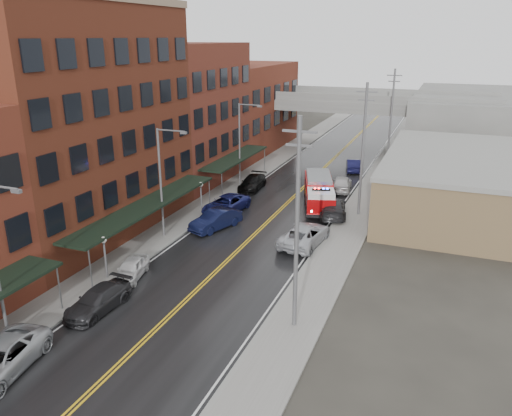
% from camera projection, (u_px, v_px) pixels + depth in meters
% --- Properties ---
extents(road, '(11.00, 160.00, 0.02)m').
position_uv_depth(road, '(266.00, 223.00, 44.11)').
color(road, black).
rests_on(road, ground).
extents(sidewalk_left, '(3.00, 160.00, 0.15)m').
position_uv_depth(sidewalk_left, '(193.00, 212.00, 46.60)').
color(sidewalk_left, slate).
rests_on(sidewalk_left, ground).
extents(sidewalk_right, '(3.00, 160.00, 0.15)m').
position_uv_depth(sidewalk_right, '(348.00, 234.00, 41.58)').
color(sidewalk_right, slate).
rests_on(sidewalk_right, ground).
extents(curb_left, '(0.30, 160.00, 0.15)m').
position_uv_depth(curb_left, '(209.00, 215.00, 46.03)').
color(curb_left, gray).
rests_on(curb_left, ground).
extents(curb_right, '(0.30, 160.00, 0.15)m').
position_uv_depth(curb_right, '(329.00, 231.00, 42.15)').
color(curb_right, gray).
rests_on(curb_right, ground).
extents(brick_building_b, '(9.00, 20.00, 18.00)m').
position_uv_depth(brick_building_b, '(80.00, 125.00, 39.58)').
color(brick_building_b, '#5C2718').
rests_on(brick_building_b, ground).
extents(brick_building_c, '(9.00, 15.00, 15.00)m').
position_uv_depth(brick_building_c, '(187.00, 114.00, 55.48)').
color(brick_building_c, brown).
rests_on(brick_building_c, ground).
extents(brick_building_far, '(9.00, 20.00, 12.00)m').
position_uv_depth(brick_building_far, '(247.00, 107.00, 71.38)').
color(brick_building_far, maroon).
rests_on(brick_building_far, ground).
extents(tan_building, '(14.00, 22.00, 5.00)m').
position_uv_depth(tan_building, '(464.00, 185.00, 46.61)').
color(tan_building, brown).
rests_on(tan_building, ground).
extents(right_far_block, '(18.00, 30.00, 8.00)m').
position_uv_depth(right_far_block, '(479.00, 122.00, 71.84)').
color(right_far_block, slate).
rests_on(right_far_block, ground).
extents(awning_1, '(2.60, 18.00, 3.09)m').
position_uv_depth(awning_1, '(148.00, 205.00, 39.55)').
color(awning_1, black).
rests_on(awning_1, ground).
extents(awning_2, '(2.60, 13.00, 3.09)m').
position_uv_depth(awning_2, '(236.00, 158.00, 54.96)').
color(awning_2, black).
rests_on(awning_2, ground).
extents(globe_lamp_1, '(0.44, 0.44, 3.12)m').
position_uv_depth(globe_lamp_1, '(104.00, 248.00, 33.23)').
color(globe_lamp_1, '#59595B').
rests_on(globe_lamp_1, ground).
extents(globe_lamp_2, '(0.44, 0.44, 3.12)m').
position_uv_depth(globe_lamp_2, '(201.00, 191.00, 45.56)').
color(globe_lamp_2, '#59595B').
rests_on(globe_lamp_2, ground).
extents(street_lamp_1, '(2.64, 0.22, 9.00)m').
position_uv_depth(street_lamp_1, '(163.00, 176.00, 39.39)').
color(street_lamp_1, '#59595B').
rests_on(street_lamp_1, ground).
extents(street_lamp_2, '(2.64, 0.22, 9.00)m').
position_uv_depth(street_lamp_2, '(242.00, 139.00, 53.48)').
color(street_lamp_2, '#59595B').
rests_on(street_lamp_2, ground).
extents(utility_pole_0, '(1.80, 0.24, 12.00)m').
position_uv_depth(utility_pole_0, '(297.00, 223.00, 26.38)').
color(utility_pole_0, '#59595B').
rests_on(utility_pole_0, ground).
extents(utility_pole_1, '(1.80, 0.24, 12.00)m').
position_uv_depth(utility_pole_1, '(363.00, 148.00, 43.99)').
color(utility_pole_1, '#59595B').
rests_on(utility_pole_1, ground).
extents(utility_pole_2, '(1.80, 0.24, 12.00)m').
position_uv_depth(utility_pole_2, '(391.00, 116.00, 61.60)').
color(utility_pole_2, '#59595B').
rests_on(utility_pole_2, ground).
extents(overpass, '(40.00, 10.00, 7.50)m').
position_uv_depth(overpass, '(345.00, 109.00, 70.34)').
color(overpass, slate).
rests_on(overpass, ground).
extents(fire_truck, '(5.02, 8.41, 2.93)m').
position_uv_depth(fire_truck, '(319.00, 192.00, 47.73)').
color(fire_truck, '#A6070A').
rests_on(fire_truck, ground).
extents(parked_car_left_3, '(2.18, 4.88, 1.39)m').
position_uv_depth(parked_car_left_3, '(98.00, 300.00, 29.91)').
color(parked_car_left_3, '#232325').
rests_on(parked_car_left_3, ground).
extents(parked_car_left_4, '(2.44, 4.18, 1.34)m').
position_uv_depth(parked_car_left_4, '(131.00, 269.00, 34.00)').
color(parked_car_left_4, silver).
rests_on(parked_car_left_4, ground).
extents(parked_car_left_5, '(3.31, 5.30, 1.65)m').
position_uv_depth(parked_car_left_5, '(216.00, 220.00, 42.62)').
color(parked_car_left_5, black).
rests_on(parked_car_left_5, ground).
extents(parked_car_left_6, '(3.38, 5.89, 1.55)m').
position_uv_depth(parked_car_left_6, '(226.00, 204.00, 46.68)').
color(parked_car_left_6, '#161A52').
rests_on(parked_car_left_6, ground).
extents(parked_car_left_7, '(2.35, 5.17, 1.47)m').
position_uv_depth(parked_car_left_7, '(252.00, 183.00, 53.70)').
color(parked_car_left_7, black).
rests_on(parked_car_left_7, ground).
extents(parked_car_right_0, '(3.31, 6.20, 1.66)m').
position_uv_depth(parked_car_right_0, '(305.00, 235.00, 39.42)').
color(parked_car_right_0, '#AFB1B7').
rests_on(parked_car_right_0, ground).
extents(parked_car_right_1, '(3.57, 6.15, 1.68)m').
position_uv_depth(parked_car_right_1, '(333.00, 207.00, 45.74)').
color(parked_car_right_1, '#28282A').
rests_on(parked_car_right_1, ground).
extents(parked_car_right_2, '(2.57, 5.02, 1.63)m').
position_uv_depth(parked_car_right_2, '(342.00, 183.00, 53.13)').
color(parked_car_right_2, '#BDBDBD').
rests_on(parked_car_right_2, ground).
extents(parked_car_right_3, '(2.64, 4.87, 1.52)m').
position_uv_depth(parked_car_right_3, '(353.00, 165.00, 60.96)').
color(parked_car_right_3, black).
rests_on(parked_car_right_3, ground).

